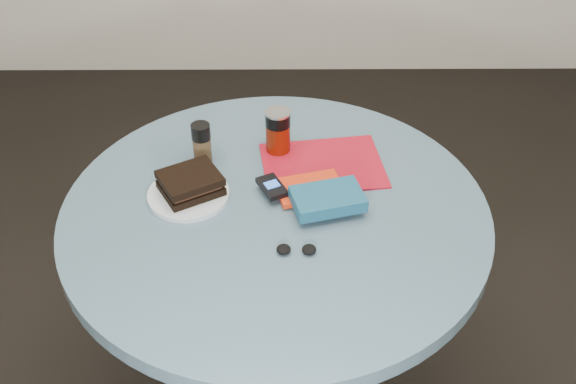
{
  "coord_description": "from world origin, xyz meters",
  "views": [
    {
      "loc": [
        0.02,
        -1.28,
        1.83
      ],
      "look_at": [
        0.03,
        0.0,
        0.8
      ],
      "focal_mm": 45.0,
      "sensor_mm": 36.0,
      "label": 1
    }
  ],
  "objects_px": {
    "sandwich": "(190,183)",
    "soda_can": "(278,132)",
    "red_book": "(309,188)",
    "novel": "(328,199)",
    "mp3_player": "(272,187)",
    "plate": "(188,195)",
    "headphones": "(296,249)",
    "magazine": "(323,165)",
    "table": "(276,259)",
    "pepper_grinder": "(202,143)"
  },
  "relations": [
    {
      "from": "table",
      "to": "magazine",
      "type": "distance_m",
      "value": 0.26
    },
    {
      "from": "table",
      "to": "soda_can",
      "type": "height_order",
      "value": "soda_can"
    },
    {
      "from": "table",
      "to": "plate",
      "type": "xyz_separation_m",
      "value": [
        -0.21,
        0.05,
        0.17
      ]
    },
    {
      "from": "soda_can",
      "to": "headphones",
      "type": "xyz_separation_m",
      "value": [
        0.04,
        -0.38,
        -0.05
      ]
    },
    {
      "from": "plate",
      "to": "mp3_player",
      "type": "relative_size",
      "value": 2.0
    },
    {
      "from": "soda_can",
      "to": "novel",
      "type": "height_order",
      "value": "soda_can"
    },
    {
      "from": "table",
      "to": "red_book",
      "type": "bearing_deg",
      "value": 36.72
    },
    {
      "from": "table",
      "to": "headphones",
      "type": "xyz_separation_m",
      "value": [
        0.05,
        -0.15,
        0.17
      ]
    },
    {
      "from": "red_book",
      "to": "mp3_player",
      "type": "bearing_deg",
      "value": 172.02
    },
    {
      "from": "novel",
      "to": "sandwich",
      "type": "bearing_deg",
      "value": 154.68
    },
    {
      "from": "novel",
      "to": "table",
      "type": "bearing_deg",
      "value": 162.17
    },
    {
      "from": "plate",
      "to": "sandwich",
      "type": "height_order",
      "value": "sandwich"
    },
    {
      "from": "soda_can",
      "to": "red_book",
      "type": "xyz_separation_m",
      "value": [
        0.08,
        -0.17,
        -0.05
      ]
    },
    {
      "from": "mp3_player",
      "to": "headphones",
      "type": "xyz_separation_m",
      "value": [
        0.05,
        -0.2,
        -0.02
      ]
    },
    {
      "from": "sandwich",
      "to": "mp3_player",
      "type": "relative_size",
      "value": 1.77
    },
    {
      "from": "sandwich",
      "to": "novel",
      "type": "height_order",
      "value": "sandwich"
    },
    {
      "from": "table",
      "to": "pepper_grinder",
      "type": "xyz_separation_m",
      "value": [
        -0.18,
        0.19,
        0.22
      ]
    },
    {
      "from": "soda_can",
      "to": "novel",
      "type": "relative_size",
      "value": 0.74
    },
    {
      "from": "table",
      "to": "mp3_player",
      "type": "relative_size",
      "value": 10.28
    },
    {
      "from": "pepper_grinder",
      "to": "novel",
      "type": "relative_size",
      "value": 0.68
    },
    {
      "from": "sandwich",
      "to": "soda_can",
      "type": "xyz_separation_m",
      "value": [
        0.21,
        0.18,
        0.02
      ]
    },
    {
      "from": "red_book",
      "to": "magazine",
      "type": "bearing_deg",
      "value": 55.83
    },
    {
      "from": "headphones",
      "to": "novel",
      "type": "bearing_deg",
      "value": 62.37
    },
    {
      "from": "table",
      "to": "novel",
      "type": "distance_m",
      "value": 0.23
    },
    {
      "from": "magazine",
      "to": "sandwich",
      "type": "bearing_deg",
      "value": -168.27
    },
    {
      "from": "novel",
      "to": "mp3_player",
      "type": "height_order",
      "value": "novel"
    },
    {
      "from": "sandwich",
      "to": "soda_can",
      "type": "relative_size",
      "value": 1.44
    },
    {
      "from": "pepper_grinder",
      "to": "magazine",
      "type": "xyz_separation_m",
      "value": [
        0.3,
        -0.02,
        -0.05
      ]
    },
    {
      "from": "magazine",
      "to": "table",
      "type": "bearing_deg",
      "value": -133.33
    },
    {
      "from": "sandwich",
      "to": "red_book",
      "type": "height_order",
      "value": "sandwich"
    },
    {
      "from": "soda_can",
      "to": "mp3_player",
      "type": "height_order",
      "value": "soda_can"
    },
    {
      "from": "soda_can",
      "to": "plate",
      "type": "bearing_deg",
      "value": -138.74
    },
    {
      "from": "soda_can",
      "to": "magazine",
      "type": "distance_m",
      "value": 0.14
    },
    {
      "from": "magazine",
      "to": "soda_can",
      "type": "bearing_deg",
      "value": 141.48
    },
    {
      "from": "novel",
      "to": "mp3_player",
      "type": "xyz_separation_m",
      "value": [
        -0.13,
        0.06,
        -0.01
      ]
    },
    {
      "from": "soda_can",
      "to": "mp3_player",
      "type": "bearing_deg",
      "value": -94.32
    },
    {
      "from": "mp3_player",
      "to": "headphones",
      "type": "relative_size",
      "value": 1.11
    },
    {
      "from": "red_book",
      "to": "soda_can",
      "type": "bearing_deg",
      "value": 99.16
    },
    {
      "from": "sandwich",
      "to": "red_book",
      "type": "distance_m",
      "value": 0.28
    },
    {
      "from": "pepper_grinder",
      "to": "mp3_player",
      "type": "xyz_separation_m",
      "value": [
        0.18,
        -0.14,
        -0.03
      ]
    },
    {
      "from": "headphones",
      "to": "magazine",
      "type": "bearing_deg",
      "value": 77.16
    },
    {
      "from": "red_book",
      "to": "plate",
      "type": "bearing_deg",
      "value": 168.29
    },
    {
      "from": "mp3_player",
      "to": "table",
      "type": "bearing_deg",
      "value": -81.27
    },
    {
      "from": "sandwich",
      "to": "headphones",
      "type": "height_order",
      "value": "sandwich"
    },
    {
      "from": "novel",
      "to": "headphones",
      "type": "height_order",
      "value": "novel"
    },
    {
      "from": "plate",
      "to": "mp3_player",
      "type": "xyz_separation_m",
      "value": [
        0.2,
        0.0,
        0.02
      ]
    },
    {
      "from": "table",
      "to": "magazine",
      "type": "bearing_deg",
      "value": 54.3
    },
    {
      "from": "table",
      "to": "red_book",
      "type": "distance_m",
      "value": 0.2
    },
    {
      "from": "table",
      "to": "soda_can",
      "type": "distance_m",
      "value": 0.32
    },
    {
      "from": "red_book",
      "to": "novel",
      "type": "height_order",
      "value": "novel"
    }
  ]
}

